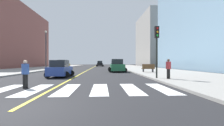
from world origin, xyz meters
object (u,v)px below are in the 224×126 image
(car_black_second, at_px, (100,64))
(street_lamp, at_px, (46,47))
(park_bench, at_px, (148,68))
(pedestrian_crossing, at_px, (25,73))
(car_green_fourth, at_px, (117,66))
(car_blue_third, at_px, (60,69))
(traffic_light_near_corner, at_px, (157,42))
(pedestrian_waiting_east, at_px, (168,68))
(car_yellow_nearest, at_px, (63,65))

(car_black_second, distance_m, street_lamp, 29.50)
(car_black_second, height_order, park_bench, car_black_second)
(pedestrian_crossing, xyz_separation_m, street_lamp, (-6.44, 21.97, 3.67))
(car_black_second, distance_m, park_bench, 37.86)
(pedestrian_crossing, bearing_deg, car_green_fourth, 164.14)
(car_blue_third, xyz_separation_m, park_bench, (10.81, 5.22, -0.13))
(car_black_second, bearing_deg, traffic_light_near_corner, 95.68)
(car_black_second, relative_size, park_bench, 2.54)
(pedestrian_waiting_east, xyz_separation_m, street_lamp, (-16.51, 18.61, 3.52))
(pedestrian_crossing, relative_size, pedestrian_waiting_east, 1.00)
(pedestrian_waiting_east, bearing_deg, car_blue_third, -59.75)
(pedestrian_waiting_east, bearing_deg, car_black_second, -120.74)
(car_black_second, bearing_deg, car_yellow_nearest, 72.01)
(car_green_fourth, distance_m, park_bench, 5.20)
(traffic_light_near_corner, distance_m, park_bench, 8.90)
(car_yellow_nearest, xyz_separation_m, car_green_fourth, (10.62, -9.20, 0.00))
(car_blue_third, distance_m, pedestrian_waiting_east, 10.62)
(car_green_fourth, relative_size, street_lamp, 0.60)
(car_green_fourth, relative_size, traffic_light_near_corner, 1.00)
(car_green_fourth, distance_m, pedestrian_crossing, 16.97)
(car_green_fourth, xyz_separation_m, pedestrian_waiting_east, (3.23, -12.17, 0.12))
(car_blue_third, bearing_deg, pedestrian_waiting_east, -19.99)
(pedestrian_waiting_east, bearing_deg, pedestrian_crossing, -20.36)
(traffic_light_near_corner, xyz_separation_m, pedestrian_waiting_east, (0.76, -0.68, -2.28))
(park_bench, bearing_deg, car_yellow_nearest, 48.73)
(car_green_fourth, height_order, pedestrian_waiting_east, car_green_fourth)
(traffic_light_near_corner, bearing_deg, pedestrian_waiting_east, 138.13)
(car_yellow_nearest, bearing_deg, car_blue_third, -79.19)
(car_blue_third, relative_size, street_lamp, 0.52)
(park_bench, distance_m, pedestrian_crossing, 16.53)
(pedestrian_crossing, bearing_deg, car_blue_third, -173.31)
(car_black_second, xyz_separation_m, car_green_fourth, (3.32, -33.97, -0.00))
(car_black_second, xyz_separation_m, car_blue_third, (-3.37, -42.34, -0.13))
(traffic_light_near_corner, distance_m, pedestrian_crossing, 10.44)
(car_yellow_nearest, bearing_deg, pedestrian_crossing, -83.11)
(car_blue_third, distance_m, traffic_light_near_corner, 9.99)
(car_yellow_nearest, xyz_separation_m, pedestrian_crossing, (3.78, -24.73, -0.03))
(car_blue_third, bearing_deg, traffic_light_near_corner, -17.82)
(park_bench, bearing_deg, traffic_light_near_corner, 167.45)
(car_blue_third, xyz_separation_m, car_green_fourth, (6.69, 8.37, 0.13))
(pedestrian_waiting_east, bearing_deg, street_lamp, -87.23)
(car_black_second, relative_size, pedestrian_waiting_east, 2.77)
(car_black_second, relative_size, car_blue_third, 1.17)
(car_yellow_nearest, xyz_separation_m, traffic_light_near_corner, (13.09, -20.68, 2.40))
(car_blue_third, distance_m, pedestrian_crossing, 7.16)
(traffic_light_near_corner, xyz_separation_m, street_lamp, (-15.75, 17.92, 1.24))
(car_yellow_nearest, xyz_separation_m, pedestrian_waiting_east, (13.85, -21.37, 0.12))
(car_green_fourth, xyz_separation_m, park_bench, (4.12, -3.15, -0.26))
(pedestrian_crossing, bearing_deg, pedestrian_waiting_east, 116.38)
(traffic_light_near_corner, height_order, street_lamp, street_lamp)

